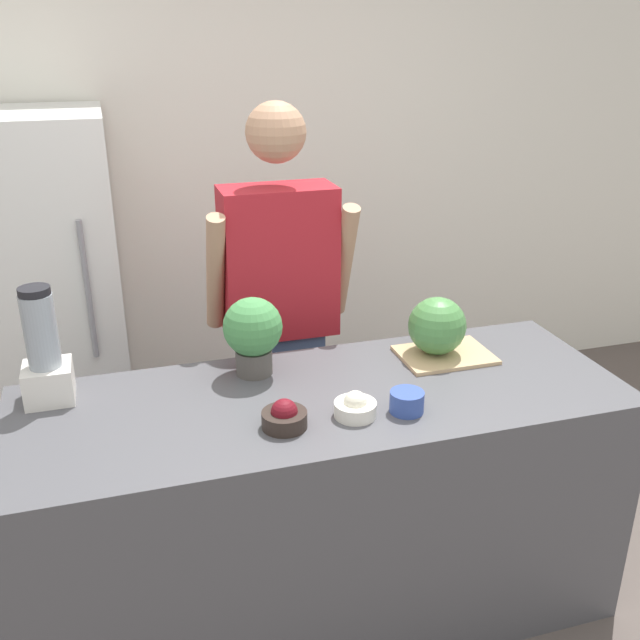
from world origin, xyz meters
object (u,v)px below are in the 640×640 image
Objects in this scene: watermelon at (437,326)px; bowl_cherries at (284,417)px; person at (280,317)px; bowl_small_blue at (407,402)px; potted_plant at (253,332)px; blender at (45,356)px; refrigerator at (47,302)px; bowl_cream at (355,407)px.

bowl_cherries is (-0.65, -0.33, -0.08)m from watermelon.
bowl_small_blue is at bearing -76.46° from person.
potted_plant reaches higher than watermelon.
person reaches higher than blender.
refrigerator is 1.13m from person.
person is 12.71× the size of bowl_cherries.
watermelon is 0.73m from bowl_cherries.
person reaches higher than watermelon.
blender is (-1.33, 0.06, 0.04)m from watermelon.
bowl_cream reaches higher than bowl_small_blue.
bowl_cream is at bearing -55.86° from refrigerator.
watermelon is 1.58× the size of bowl_cream.
potted_plant is at bearing 175.48° from watermelon.
bowl_cherries is 1.04× the size of bowl_cream.
potted_plant reaches higher than bowl_small_blue.
bowl_cream is 0.34× the size of blender.
potted_plant is at bearing -0.29° from blender.
bowl_small_blue is (-0.26, -0.35, -0.08)m from watermelon.
refrigerator is 8.02× the size of watermelon.
refrigerator reaches higher than bowl_cream.
blender is at bearing -86.06° from refrigerator.
potted_plant is at bearing 135.00° from bowl_small_blue.
blender is 0.66m from potted_plant.
watermelon is at bearing 52.90° from bowl_small_blue.
blender reaches higher than potted_plant.
potted_plant is at bearing 122.03° from bowl_cream.
bowl_small_blue is at bearing -2.89° from bowl_cherries.
bowl_cherries is at bearing -62.46° from refrigerator.
refrigerator reaches higher than potted_plant.
refrigerator is at bearing 117.54° from bowl_cherries.
refrigerator reaches higher than bowl_small_blue.
blender reaches higher than bowl_small_blue.
refrigerator is at bearing 141.53° from watermelon.
watermelon reaches higher than bowl_small_blue.
person is at bearing 133.62° from watermelon.
bowl_cream is 0.16m from bowl_small_blue.
potted_plant is (-0.20, -0.43, 0.14)m from person.
refrigerator is at bearing 127.94° from bowl_small_blue.
watermelon is 0.54× the size of blender.
bowl_cream is at bearing -142.48° from watermelon.
bowl_cream is 0.48× the size of potted_plant.
blender is (0.07, -1.06, 0.20)m from refrigerator.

